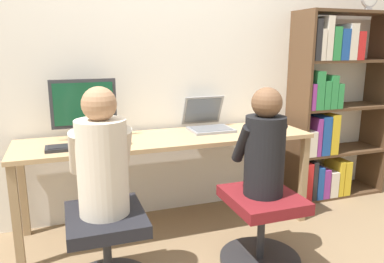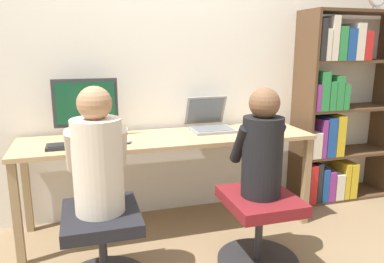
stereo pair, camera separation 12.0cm
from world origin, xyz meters
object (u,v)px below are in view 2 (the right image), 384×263
(office_chair_left, at_px, (103,244))
(person_at_monitor, at_px, (98,157))
(office_chair_right, at_px, (259,226))
(person_at_laptop, at_px, (262,148))
(desktop_monitor, at_px, (86,108))
(bookshelf, at_px, (335,113))
(keyboard, at_px, (83,145))
(laptop, at_px, (210,123))

(office_chair_left, xyz_separation_m, person_at_monitor, (0.00, 0.01, 0.51))
(office_chair_right, relative_size, person_at_laptop, 0.78)
(office_chair_right, xyz_separation_m, person_at_laptop, (-0.00, 0.00, 0.51))
(desktop_monitor, xyz_separation_m, person_at_monitor, (0.03, -0.73, -0.15))
(office_chair_left, distance_m, office_chair_right, 0.95)
(office_chair_left, xyz_separation_m, person_at_laptop, (0.95, -0.05, 0.51))
(office_chair_left, relative_size, person_at_monitor, 0.74)
(person_at_laptop, distance_m, bookshelf, 1.34)
(desktop_monitor, xyz_separation_m, keyboard, (-0.04, -0.24, -0.20))
(person_at_monitor, distance_m, bookshelf, 2.17)
(desktop_monitor, height_order, laptop, desktop_monitor)
(bookshelf, bearing_deg, office_chair_right, -144.46)
(office_chair_left, height_order, office_chair_right, same)
(desktop_monitor, relative_size, keyboard, 0.98)
(office_chair_right, bearing_deg, person_at_laptop, 90.00)
(desktop_monitor, bearing_deg, office_chair_right, -38.60)
(office_chair_right, distance_m, person_at_laptop, 0.51)
(office_chair_left, bearing_deg, bookshelf, 19.67)
(keyboard, distance_m, person_at_monitor, 0.50)
(keyboard, height_order, bookshelf, bookshelf)
(keyboard, relative_size, office_chair_left, 0.89)
(person_at_laptop, bearing_deg, person_at_monitor, 176.98)
(office_chair_left, distance_m, person_at_monitor, 0.51)
(laptop, relative_size, office_chair_right, 0.71)
(person_at_monitor, relative_size, person_at_laptop, 1.05)
(laptop, xyz_separation_m, office_chair_left, (-0.90, -0.74, -0.50))
(desktop_monitor, height_order, person_at_monitor, person_at_monitor)
(desktop_monitor, relative_size, person_at_laptop, 0.68)
(desktop_monitor, bearing_deg, bookshelf, -0.20)
(laptop, relative_size, keyboard, 0.80)
(office_chair_right, distance_m, person_at_monitor, 1.08)
(keyboard, xyz_separation_m, person_at_laptop, (1.03, -0.54, 0.04))
(person_at_monitor, bearing_deg, bookshelf, 19.54)
(keyboard, distance_m, office_chair_left, 0.68)
(keyboard, xyz_separation_m, person_at_monitor, (0.07, -0.49, 0.05))
(office_chair_left, bearing_deg, person_at_monitor, 90.00)
(laptop, bearing_deg, keyboard, -165.91)
(keyboard, bearing_deg, laptop, 14.09)
(person_at_monitor, bearing_deg, laptop, 39.17)
(keyboard, height_order, office_chair_right, keyboard)
(person_at_monitor, height_order, bookshelf, bookshelf)
(laptop, xyz_separation_m, person_at_monitor, (-0.90, -0.73, 0.01))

